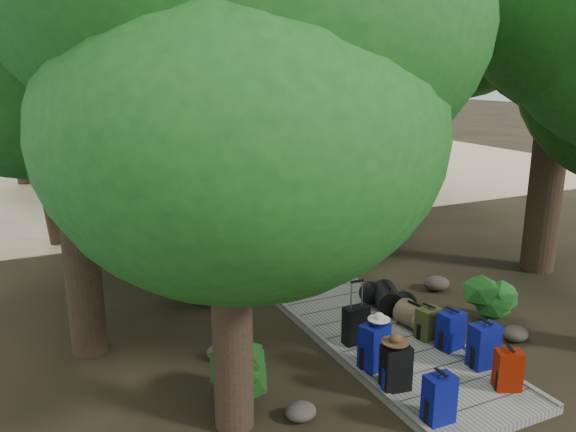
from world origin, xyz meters
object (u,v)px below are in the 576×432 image
duffel_right_black (387,298)px  kayak (75,205)px  backpack_left_b (396,365)px  backpack_right_a (508,368)px  suitcase_on_boardwalk (356,325)px  backpack_left_a (439,396)px  sun_lounger (275,181)px  backpack_right_b (484,343)px  duffel_right_khaki (414,316)px  backpack_left_c (374,344)px  backpack_right_c (451,328)px  backpack_right_d (428,321)px  lone_suitcase_on_sand (211,197)px

duffel_right_black → kayak: duffel_right_black is taller
backpack_left_b → backpack_right_a: 1.55m
duffel_right_black → suitcase_on_boardwalk: size_ratio=1.17×
backpack_left_a → backpack_left_b: size_ratio=0.98×
suitcase_on_boardwalk → sun_lounger: bearing=72.4°
backpack_right_a → kayak: backpack_right_a is taller
backpack_right_b → sun_lounger: bearing=81.3°
duffel_right_khaki → sun_lounger: sun_lounger is taller
backpack_left_a → backpack_left_c: size_ratio=0.90×
backpack_left_c → backpack_right_c: size_ratio=1.15×
duffel_right_black → sun_lounger: sun_lounger is taller
backpack_right_d → sun_lounger: size_ratio=0.31×
backpack_right_c → backpack_left_b: bearing=-166.0°
backpack_right_b → duffel_right_khaki: bearing=96.5°
duffel_right_khaki → sun_lounger: 12.43m
duffel_right_black → suitcase_on_boardwalk: (-1.22, -0.87, 0.08)m
backpack_left_c → duffel_right_khaki: (1.39, 0.84, -0.18)m
backpack_right_a → sun_lounger: 14.49m
backpack_left_a → kayak: (-3.05, 14.07, -0.27)m
backpack_right_d → suitcase_on_boardwalk: bearing=150.5°
backpack_right_a → backpack_right_c: (0.09, 1.26, 0.02)m
backpack_right_d → lone_suitcase_on_sand: 10.70m
backpack_right_c → duffel_right_khaki: bearing=86.1°
backpack_left_b → duffel_right_black: backpack_left_b is taller
backpack_right_b → backpack_right_c: 0.66m
suitcase_on_boardwalk → lone_suitcase_on_sand: size_ratio=0.90×
backpack_right_c → duffel_right_black: bearing=83.8°
backpack_right_d → duffel_right_black: 1.22m
backpack_right_c → duffel_right_black: (-0.05, 1.65, -0.11)m
duffel_right_black → backpack_right_a: bearing=-67.5°
backpack_left_a → backpack_left_b: 0.85m
backpack_right_b → backpack_right_d: bearing=99.8°
backpack_right_c → backpack_right_d: bearing=94.2°
sun_lounger → kayak: bearing=-161.8°
kayak → sun_lounger: 7.21m
lone_suitcase_on_sand → kayak: (-4.11, 1.49, -0.17)m
backpack_right_d → suitcase_on_boardwalk: size_ratio=0.92×
backpack_right_d → duffel_right_khaki: bearing=72.0°
backpack_left_b → backpack_right_a: backpack_left_b is taller
backpack_right_b → duffel_right_khaki: (-0.11, 1.50, -0.16)m
backpack_right_b → kayak: 14.04m
backpack_left_c → kayak: 12.99m
backpack_left_c → backpack_right_b: backpack_left_c is taller
backpack_right_d → kayak: bearing=96.6°
backpack_left_b → backpack_left_c: (0.04, 0.60, 0.03)m
backpack_left_b → duffel_right_black: size_ratio=0.97×
backpack_right_d → duffel_right_black: bearing=74.8°
backpack_right_d → sun_lounger: backpack_right_d is taller
backpack_left_b → backpack_right_b: 1.54m
backpack_left_a → backpack_right_c: size_ratio=1.04×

